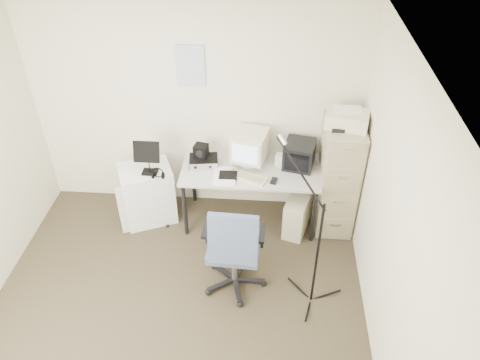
# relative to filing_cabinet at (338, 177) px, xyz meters

# --- Properties ---
(floor) EXTENTS (3.60, 3.60, 0.01)m
(floor) POSITION_rel_filing_cabinet_xyz_m (-1.58, -1.48, -0.66)
(floor) COLOR #322A1D
(floor) RESTS_ON ground
(ceiling) EXTENTS (3.60, 3.60, 0.01)m
(ceiling) POSITION_rel_filing_cabinet_xyz_m (-1.58, -1.48, 1.85)
(ceiling) COLOR white
(ceiling) RESTS_ON ground
(wall_back) EXTENTS (3.60, 0.02, 2.50)m
(wall_back) POSITION_rel_filing_cabinet_xyz_m (-1.58, 0.32, 0.60)
(wall_back) COLOR beige
(wall_back) RESTS_ON ground
(wall_right) EXTENTS (0.02, 3.60, 2.50)m
(wall_right) POSITION_rel_filing_cabinet_xyz_m (0.22, -1.48, 0.60)
(wall_right) COLOR beige
(wall_right) RESTS_ON ground
(wall_calendar) EXTENTS (0.30, 0.02, 0.44)m
(wall_calendar) POSITION_rel_filing_cabinet_xyz_m (-1.60, 0.31, 1.10)
(wall_calendar) COLOR white
(wall_calendar) RESTS_ON wall_back
(filing_cabinet) EXTENTS (0.40, 0.60, 1.30)m
(filing_cabinet) POSITION_rel_filing_cabinet_xyz_m (0.00, 0.00, 0.00)
(filing_cabinet) COLOR tan
(filing_cabinet) RESTS_ON floor
(printer) EXTENTS (0.46, 0.36, 0.16)m
(printer) POSITION_rel_filing_cabinet_xyz_m (0.00, -0.02, 0.73)
(printer) COLOR beige
(printer) RESTS_ON filing_cabinet
(desk) EXTENTS (1.50, 0.70, 0.73)m
(desk) POSITION_rel_filing_cabinet_xyz_m (-0.95, -0.03, -0.29)
(desk) COLOR beige
(desk) RESTS_ON floor
(crt_monitor) EXTENTS (0.42, 0.43, 0.39)m
(crt_monitor) POSITION_rel_filing_cabinet_xyz_m (-0.97, 0.08, 0.27)
(crt_monitor) COLOR beige
(crt_monitor) RESTS_ON desk
(crt_tv) EXTENTS (0.37, 0.39, 0.28)m
(crt_tv) POSITION_rel_filing_cabinet_xyz_m (-0.43, 0.08, 0.22)
(crt_tv) COLOR black
(crt_tv) RESTS_ON desk
(desk_speaker) EXTENTS (0.09, 0.09, 0.15)m
(desk_speaker) POSITION_rel_filing_cabinet_xyz_m (-0.65, 0.06, 0.15)
(desk_speaker) COLOR beige
(desk_speaker) RESTS_ON desk
(keyboard) EXTENTS (0.45, 0.31, 0.02)m
(keyboard) POSITION_rel_filing_cabinet_xyz_m (-0.98, -0.20, 0.09)
(keyboard) COLOR beige
(keyboard) RESTS_ON desk
(mouse) EXTENTS (0.08, 0.11, 0.03)m
(mouse) POSITION_rel_filing_cabinet_xyz_m (-0.70, -0.25, 0.09)
(mouse) COLOR black
(mouse) RESTS_ON desk
(radio_receiver) EXTENTS (0.34, 0.26, 0.09)m
(radio_receiver) POSITION_rel_filing_cabinet_xyz_m (-1.47, 0.01, 0.12)
(radio_receiver) COLOR black
(radio_receiver) RESTS_ON desk
(radio_speaker) EXTENTS (0.16, 0.16, 0.14)m
(radio_speaker) POSITION_rel_filing_cabinet_xyz_m (-1.50, 0.05, 0.24)
(radio_speaker) COLOR black
(radio_speaker) RESTS_ON radio_receiver
(papers) EXTENTS (0.24, 0.33, 0.02)m
(papers) POSITION_rel_filing_cabinet_xyz_m (-1.22, -0.20, 0.09)
(papers) COLOR white
(papers) RESTS_ON desk
(pc_tower) EXTENTS (0.35, 0.53, 0.46)m
(pc_tower) POSITION_rel_filing_cabinet_xyz_m (-0.41, -0.14, -0.42)
(pc_tower) COLOR beige
(pc_tower) RESTS_ON floor
(office_chair) EXTENTS (0.66, 0.66, 1.09)m
(office_chair) POSITION_rel_filing_cabinet_xyz_m (-1.05, -1.01, -0.11)
(office_chair) COLOR slate
(office_chair) RESTS_ON floor
(side_cart) EXTENTS (0.69, 0.63, 0.69)m
(side_cart) POSITION_rel_filing_cabinet_xyz_m (-2.12, -0.07, -0.30)
(side_cart) COLOR silver
(side_cart) RESTS_ON floor
(music_stand) EXTENTS (0.31, 0.24, 0.41)m
(music_stand) POSITION_rel_filing_cabinet_xyz_m (-2.04, -0.13, 0.25)
(music_stand) COLOR black
(music_stand) RESTS_ON side_cart
(headphones) EXTENTS (0.16, 0.16, 0.02)m
(headphones) POSITION_rel_filing_cabinet_xyz_m (-1.93, -0.22, 0.09)
(headphones) COLOR black
(headphones) RESTS_ON side_cart
(mic_stand) EXTENTS (0.03, 0.03, 1.59)m
(mic_stand) POSITION_rel_filing_cabinet_xyz_m (-0.28, -1.16, 0.15)
(mic_stand) COLOR black
(mic_stand) RESTS_ON floor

